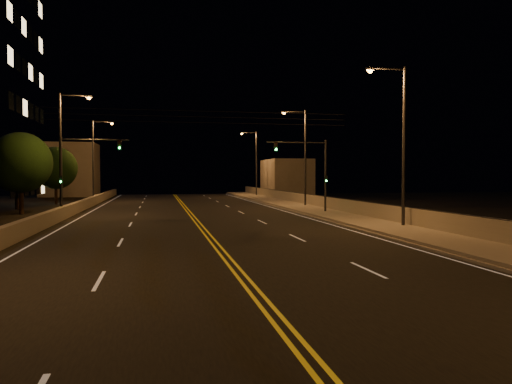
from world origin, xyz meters
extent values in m
cube|color=black|center=(0.00, 20.00, 0.01)|extent=(18.00, 120.00, 0.02)
cube|color=gray|center=(10.80, 20.00, 0.15)|extent=(3.60, 120.00, 0.30)
cube|color=gray|center=(8.93, 20.00, 0.07)|extent=(0.14, 120.00, 0.15)
cube|color=gray|center=(12.45, 20.00, 0.80)|extent=(0.30, 120.00, 1.00)
cube|color=gray|center=(-9.69, 20.00, 0.48)|extent=(0.45, 120.00, 0.95)
cube|color=gray|center=(16.50, 67.81, 2.82)|extent=(6.00, 10.00, 5.64)
cube|color=gray|center=(-16.00, 75.56, 4.09)|extent=(8.00, 8.00, 8.17)
cylinder|color=black|center=(12.45, 20.00, 1.33)|extent=(0.06, 120.00, 0.06)
cube|color=silver|center=(-8.60, 20.00, 0.02)|extent=(0.12, 116.00, 0.00)
cube|color=silver|center=(8.60, 20.00, 0.02)|extent=(0.12, 116.00, 0.00)
cube|color=gold|center=(-0.15, 20.00, 0.02)|extent=(0.12, 116.00, 0.00)
cube|color=gold|center=(0.15, 20.00, 0.02)|extent=(0.12, 116.00, 0.00)
cube|color=silver|center=(-4.50, 10.50, 0.02)|extent=(0.12, 3.00, 0.00)
cube|color=silver|center=(-4.50, 19.50, 0.02)|extent=(0.12, 3.00, 0.00)
cube|color=silver|center=(-4.50, 28.50, 0.02)|extent=(0.12, 3.00, 0.00)
cube|color=silver|center=(-4.50, 37.50, 0.02)|extent=(0.12, 3.00, 0.00)
cube|color=silver|center=(-4.50, 46.50, 0.02)|extent=(0.12, 3.00, 0.00)
cube|color=silver|center=(-4.50, 55.50, 0.02)|extent=(0.12, 3.00, 0.00)
cube|color=silver|center=(-4.50, 64.50, 0.02)|extent=(0.12, 3.00, 0.00)
cube|color=silver|center=(-4.50, 73.50, 0.02)|extent=(0.12, 3.00, 0.00)
cube|color=silver|center=(4.50, 10.50, 0.02)|extent=(0.12, 3.00, 0.00)
cube|color=silver|center=(4.50, 19.50, 0.02)|extent=(0.12, 3.00, 0.00)
cube|color=silver|center=(4.50, 28.50, 0.02)|extent=(0.12, 3.00, 0.00)
cube|color=silver|center=(4.50, 37.50, 0.02)|extent=(0.12, 3.00, 0.00)
cube|color=silver|center=(4.50, 46.50, 0.02)|extent=(0.12, 3.00, 0.00)
cube|color=silver|center=(4.50, 55.50, 0.02)|extent=(0.12, 3.00, 0.00)
cube|color=silver|center=(4.50, 64.50, 0.02)|extent=(0.12, 3.00, 0.00)
cube|color=silver|center=(4.50, 73.50, 0.02)|extent=(0.12, 3.00, 0.00)
cylinder|color=#2D2D33|center=(11.80, 21.92, 4.88)|extent=(0.20, 0.20, 9.76)
cylinder|color=#2D2D33|center=(10.70, 21.92, 9.61)|extent=(2.20, 0.12, 0.12)
cube|color=#2D2D33|center=(9.60, 21.92, 9.54)|extent=(0.50, 0.25, 0.14)
sphere|color=#FF9E2D|center=(9.60, 21.92, 9.44)|extent=(0.28, 0.28, 0.28)
cylinder|color=#2D2D33|center=(11.80, 42.26, 4.88)|extent=(0.20, 0.20, 9.76)
cylinder|color=#2D2D33|center=(10.70, 42.26, 9.61)|extent=(2.20, 0.12, 0.12)
cube|color=#2D2D33|center=(9.60, 42.26, 9.54)|extent=(0.50, 0.25, 0.14)
sphere|color=#FF9E2D|center=(9.60, 42.26, 9.44)|extent=(0.28, 0.28, 0.28)
cylinder|color=#2D2D33|center=(11.80, 67.53, 4.88)|extent=(0.20, 0.20, 9.76)
cylinder|color=#2D2D33|center=(10.70, 67.53, 9.61)|extent=(2.20, 0.12, 0.12)
cube|color=#2D2D33|center=(9.60, 67.53, 9.54)|extent=(0.50, 0.25, 0.14)
sphere|color=#FF9E2D|center=(9.60, 67.53, 9.44)|extent=(0.28, 0.28, 0.28)
cylinder|color=#2D2D33|center=(-10.20, 35.83, 4.88)|extent=(0.20, 0.20, 9.76)
cylinder|color=#2D2D33|center=(-9.10, 35.83, 9.61)|extent=(2.20, 0.12, 0.12)
cube|color=#2D2D33|center=(-8.00, 35.83, 9.54)|extent=(0.50, 0.25, 0.14)
sphere|color=#FF9E2D|center=(-8.00, 35.83, 9.44)|extent=(0.28, 0.28, 0.28)
cylinder|color=#2D2D33|center=(-10.20, 55.94, 4.88)|extent=(0.20, 0.20, 9.76)
cylinder|color=#2D2D33|center=(-9.10, 55.94, 9.61)|extent=(2.20, 0.12, 0.12)
cube|color=#2D2D33|center=(-8.00, 55.94, 9.54)|extent=(0.50, 0.25, 0.14)
sphere|color=#FF9E2D|center=(-8.00, 55.94, 9.44)|extent=(0.28, 0.28, 0.28)
cylinder|color=#2D2D33|center=(11.00, 33.83, 3.09)|extent=(0.18, 0.18, 6.19)
cylinder|color=#2D2D33|center=(8.50, 33.83, 5.99)|extent=(5.00, 0.10, 0.10)
cube|color=black|center=(6.75, 33.83, 5.64)|extent=(0.28, 0.18, 0.80)
sphere|color=#19FF4C|center=(6.75, 33.72, 5.39)|extent=(0.14, 0.14, 0.14)
cube|color=black|center=(11.00, 33.68, 3.00)|extent=(0.22, 0.14, 0.55)
cylinder|color=#2D2D33|center=(-9.80, 33.83, 3.09)|extent=(0.18, 0.18, 6.19)
cylinder|color=#2D2D33|center=(-7.30, 33.83, 5.99)|extent=(5.00, 0.10, 0.10)
cube|color=black|center=(-5.55, 33.83, 5.64)|extent=(0.28, 0.18, 0.80)
sphere|color=#19FF4C|center=(-5.55, 33.72, 5.39)|extent=(0.14, 0.14, 0.14)
cube|color=black|center=(-9.80, 33.68, 3.00)|extent=(0.22, 0.14, 0.55)
cylinder|color=black|center=(0.00, 29.50, 7.00)|extent=(22.00, 0.03, 0.03)
cylinder|color=black|center=(0.00, 29.50, 7.40)|extent=(22.00, 0.03, 0.03)
cylinder|color=black|center=(0.00, 29.50, 7.80)|extent=(22.00, 0.03, 0.03)
cylinder|color=black|center=(-14.01, 39.36, 1.21)|extent=(0.36, 0.36, 2.42)
sphere|color=black|center=(-14.01, 39.36, 4.37)|extent=(5.11, 5.11, 5.11)
cylinder|color=black|center=(-16.00, 45.68, 1.08)|extent=(0.36, 0.36, 2.16)
sphere|color=black|center=(-16.00, 45.68, 3.89)|extent=(4.55, 4.55, 4.55)
cylinder|color=black|center=(-14.03, 54.03, 1.13)|extent=(0.36, 0.36, 2.27)
sphere|color=black|center=(-14.03, 54.03, 4.10)|extent=(4.79, 4.79, 4.79)
camera|label=1|loc=(-2.66, -5.71, 3.34)|focal=35.00mm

